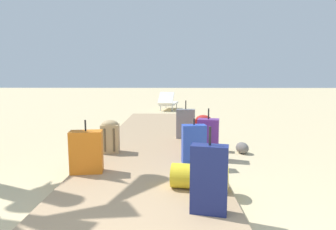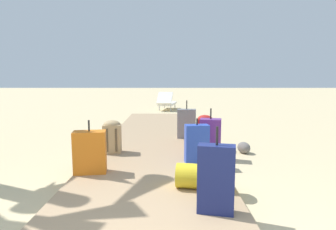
{
  "view_description": "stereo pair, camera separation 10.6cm",
  "coord_description": "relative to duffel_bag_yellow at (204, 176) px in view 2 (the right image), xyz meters",
  "views": [
    {
      "loc": [
        0.35,
        -1.71,
        1.42
      ],
      "look_at": [
        0.26,
        4.71,
        0.55
      ],
      "focal_mm": 30.84,
      "sensor_mm": 36.0,
      "label": 1
    },
    {
      "loc": [
        0.24,
        -1.72,
        1.42
      ],
      "look_at": [
        0.26,
        4.71,
        0.55
      ],
      "focal_mm": 30.84,
      "sensor_mm": 36.0,
      "label": 2
    }
  ],
  "objects": [
    {
      "name": "rock_left_far",
      "position": [
        -1.98,
        4.41,
        -0.18
      ],
      "size": [
        0.2,
        0.17,
        0.1
      ],
      "primitive_type": "ellipsoid",
      "rotation": [
        0.0,
        0.0,
        0.07
      ],
      "color": "#5B5651",
      "rests_on": "ground"
    },
    {
      "name": "ground_plane",
      "position": [
        -0.68,
        1.83,
        -0.23
      ],
      "size": [
        60.0,
        60.0,
        0.0
      ],
      "primitive_type": "plane",
      "color": "#CCB789"
    },
    {
      "name": "suitcase_blue",
      "position": [
        0.01,
        1.05,
        0.15
      ],
      "size": [
        0.38,
        0.23,
        0.7
      ],
      "color": "#2847B7",
      "rests_on": "boardwalk"
    },
    {
      "name": "boardwalk",
      "position": [
        -0.68,
        2.68,
        -0.19
      ],
      "size": [
        2.1,
        8.56,
        0.08
      ],
      "primitive_type": "cube",
      "color": "tan",
      "rests_on": "ground"
    },
    {
      "name": "suitcase_grey",
      "position": [
        -0.03,
        2.85,
        0.17
      ],
      "size": [
        0.41,
        0.24,
        0.82
      ],
      "color": "slate",
      "rests_on": "boardwalk"
    },
    {
      "name": "backpack_tan",
      "position": [
        -1.41,
        1.63,
        0.15
      ],
      "size": [
        0.33,
        0.3,
        0.58
      ],
      "color": "tan",
      "rests_on": "boardwalk"
    },
    {
      "name": "duffel_bag_yellow",
      "position": [
        0.0,
        0.0,
        0.0
      ],
      "size": [
        0.71,
        0.4,
        0.41
      ],
      "color": "gold",
      "rests_on": "boardwalk"
    },
    {
      "name": "rock_right_far",
      "position": [
        0.97,
        1.89,
        -0.13
      ],
      "size": [
        0.3,
        0.34,
        0.21
      ],
      "primitive_type": "ellipsoid",
      "rotation": [
        0.0,
        0.0,
        1.97
      ],
      "color": "slate",
      "rests_on": "ground"
    },
    {
      "name": "backpack_red",
      "position": [
        0.28,
        2.15,
        0.17
      ],
      "size": [
        0.34,
        0.26,
        0.6
      ],
      "color": "red",
      "rests_on": "boardwalk"
    },
    {
      "name": "suitcase_purple",
      "position": [
        0.29,
        1.52,
        0.16
      ],
      "size": [
        0.39,
        0.3,
        0.8
      ],
      "color": "#6B2D84",
      "rests_on": "boardwalk"
    },
    {
      "name": "lounge_chair",
      "position": [
        -0.49,
        8.81,
        0.1
      ],
      "size": [
        0.87,
        1.64,
        0.77
      ],
      "color": "white",
      "rests_on": "ground"
    },
    {
      "name": "suitcase_navy",
      "position": [
        0.03,
        -0.61,
        0.19
      ],
      "size": [
        0.38,
        0.23,
        0.86
      ],
      "color": "navy",
      "rests_on": "boardwalk"
    },
    {
      "name": "suitcase_orange",
      "position": [
        -1.52,
        0.57,
        0.15
      ],
      "size": [
        0.47,
        0.29,
        0.74
      ],
      "color": "orange",
      "rests_on": "boardwalk"
    }
  ]
}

